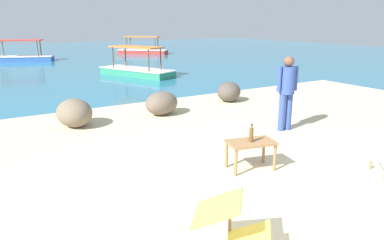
{
  "coord_description": "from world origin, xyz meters",
  "views": [
    {
      "loc": [
        -3.0,
        -2.52,
        2.36
      ],
      "look_at": [
        0.32,
        3.0,
        0.55
      ],
      "focal_mm": 32.94,
      "sensor_mm": 36.0,
      "label": 1
    }
  ],
  "objects_px": {
    "boat_blue": "(21,57)",
    "boat_green": "(137,69)",
    "low_bench_table": "(251,146)",
    "person_standing": "(287,88)",
    "bottle": "(251,135)",
    "boat_red": "(143,50)",
    "deck_chair_near": "(233,226)"
  },
  "relations": [
    {
      "from": "boat_blue",
      "to": "boat_green",
      "type": "bearing_deg",
      "value": 133.23
    },
    {
      "from": "low_bench_table",
      "to": "person_standing",
      "type": "distance_m",
      "value": 2.46
    },
    {
      "from": "low_bench_table",
      "to": "bottle",
      "type": "height_order",
      "value": "bottle"
    },
    {
      "from": "boat_red",
      "to": "boat_blue",
      "type": "xyz_separation_m",
      "value": [
        -8.35,
        -0.94,
        0.0
      ]
    },
    {
      "from": "deck_chair_near",
      "to": "person_standing",
      "type": "height_order",
      "value": "person_standing"
    },
    {
      "from": "boat_red",
      "to": "bottle",
      "type": "bearing_deg",
      "value": -67.37
    },
    {
      "from": "low_bench_table",
      "to": "boat_green",
      "type": "relative_size",
      "value": 0.22
    },
    {
      "from": "boat_red",
      "to": "boat_blue",
      "type": "relative_size",
      "value": 0.92
    },
    {
      "from": "bottle",
      "to": "boat_blue",
      "type": "relative_size",
      "value": 0.08
    },
    {
      "from": "deck_chair_near",
      "to": "boat_blue",
      "type": "height_order",
      "value": "boat_blue"
    },
    {
      "from": "bottle",
      "to": "person_standing",
      "type": "bearing_deg",
      "value": 32.02
    },
    {
      "from": "boat_green",
      "to": "low_bench_table",
      "type": "bearing_deg",
      "value": 143.63
    },
    {
      "from": "bottle",
      "to": "boat_red",
      "type": "xyz_separation_m",
      "value": [
        7.04,
        20.7,
        -0.34
      ]
    },
    {
      "from": "boat_green",
      "to": "bottle",
      "type": "bearing_deg",
      "value": 143.56
    },
    {
      "from": "person_standing",
      "to": "boat_red",
      "type": "xyz_separation_m",
      "value": [
        4.99,
        19.42,
        -0.7
      ]
    },
    {
      "from": "person_standing",
      "to": "boat_green",
      "type": "xyz_separation_m",
      "value": [
        0.4,
        9.42,
        -0.7
      ]
    },
    {
      "from": "bottle",
      "to": "person_standing",
      "type": "height_order",
      "value": "person_standing"
    },
    {
      "from": "low_bench_table",
      "to": "boat_green",
      "type": "xyz_separation_m",
      "value": [
        2.44,
        10.68,
        -0.14
      ]
    },
    {
      "from": "low_bench_table",
      "to": "boat_red",
      "type": "distance_m",
      "value": 21.84
    },
    {
      "from": "low_bench_table",
      "to": "deck_chair_near",
      "type": "height_order",
      "value": "deck_chair_near"
    },
    {
      "from": "boat_green",
      "to": "boat_blue",
      "type": "relative_size",
      "value": 1.0
    },
    {
      "from": "person_standing",
      "to": "boat_green",
      "type": "distance_m",
      "value": 9.45
    },
    {
      "from": "bottle",
      "to": "deck_chair_near",
      "type": "xyz_separation_m",
      "value": [
        -1.61,
        -1.65,
        -0.21
      ]
    },
    {
      "from": "deck_chair_near",
      "to": "boat_red",
      "type": "distance_m",
      "value": 23.97
    },
    {
      "from": "boat_green",
      "to": "deck_chair_near",
      "type": "bearing_deg",
      "value": 138.24
    },
    {
      "from": "boat_green",
      "to": "boat_red",
      "type": "relative_size",
      "value": 1.09
    },
    {
      "from": "deck_chair_near",
      "to": "boat_red",
      "type": "xyz_separation_m",
      "value": [
        8.66,
        22.35,
        -0.13
      ]
    },
    {
      "from": "bottle",
      "to": "boat_red",
      "type": "bearing_deg",
      "value": 71.21
    },
    {
      "from": "person_standing",
      "to": "low_bench_table",
      "type": "bearing_deg",
      "value": -49.54
    },
    {
      "from": "person_standing",
      "to": "bottle",
      "type": "bearing_deg",
      "value": -49.41
    },
    {
      "from": "boat_red",
      "to": "boat_green",
      "type": "bearing_deg",
      "value": -73.21
    },
    {
      "from": "boat_green",
      "to": "boat_blue",
      "type": "xyz_separation_m",
      "value": [
        -3.77,
        9.06,
        0.0
      ]
    }
  ]
}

